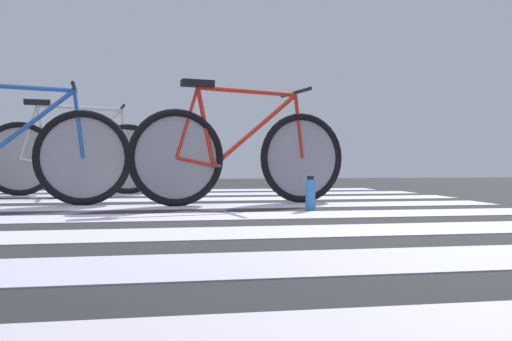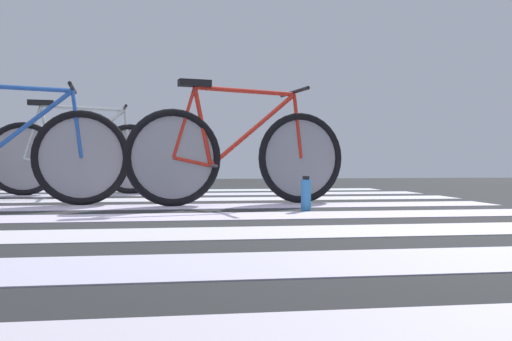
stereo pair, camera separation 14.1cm
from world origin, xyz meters
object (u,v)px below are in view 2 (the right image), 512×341
(bicycle_1_of_3, at_px, (239,154))
(bicycle_2_of_3, at_px, (7,154))
(water_bottle, at_px, (306,194))
(bicycle_3_of_3, at_px, (78,156))

(bicycle_1_of_3, distance_m, bicycle_2_of_3, 1.69)
(bicycle_2_of_3, relative_size, water_bottle, 7.43)
(bicycle_1_of_3, relative_size, bicycle_3_of_3, 0.99)
(bicycle_3_of_3, bearing_deg, water_bottle, -57.42)
(bicycle_2_of_3, height_order, water_bottle, bicycle_2_of_3)
(bicycle_3_of_3, xyz_separation_m, water_bottle, (1.84, -2.09, -0.27))
(bicycle_2_of_3, distance_m, water_bottle, 2.19)
(bicycle_1_of_3, relative_size, bicycle_2_of_3, 0.99)
(bicycle_2_of_3, bearing_deg, bicycle_3_of_3, 74.33)
(bicycle_1_of_3, relative_size, water_bottle, 7.34)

